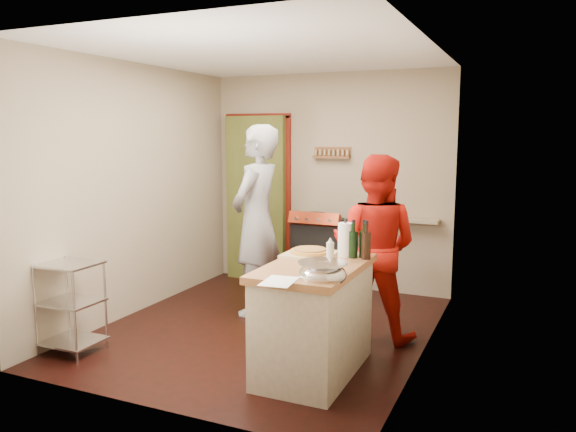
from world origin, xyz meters
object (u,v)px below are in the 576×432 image
at_px(stove, 322,255).
at_px(person_red, 374,247).
at_px(wire_shelving, 71,303).
at_px(island, 315,315).
at_px(person_stripe, 257,221).

xyz_separation_m(stove, person_red, (0.95, -1.21, 0.40)).
distance_m(wire_shelving, island, 2.12).
bearing_deg(wire_shelving, island, 12.52).
bearing_deg(wire_shelving, person_stripe, 58.94).
bearing_deg(wire_shelving, stove, 63.15).
relative_size(stove, person_red, 0.59).
xyz_separation_m(person_stripe, person_red, (1.31, -0.20, -0.14)).
xyz_separation_m(wire_shelving, island, (2.07, 0.46, 0.03)).
distance_m(stove, wire_shelving, 2.94).
distance_m(stove, island, 2.29).
xyz_separation_m(island, person_red, (0.21, 0.96, 0.38)).
xyz_separation_m(island, person_stripe, (-1.10, 1.16, 0.52)).
bearing_deg(person_red, wire_shelving, 33.11).
distance_m(wire_shelving, person_red, 2.72).
bearing_deg(person_stripe, wire_shelving, -29.99).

